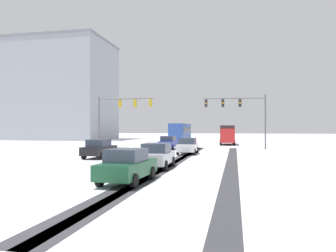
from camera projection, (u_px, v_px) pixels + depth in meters
The scene contains 14 objects.
wheel_track_left_lane at pixel (172, 162), 24.82m from camera, with size 0.99×36.82×0.01m, color #38383D.
wheel_track_right_lane at pixel (232, 163), 23.91m from camera, with size 0.86×36.82×0.01m, color #38383D.
wheel_track_center at pixel (177, 162), 24.74m from camera, with size 0.84×36.82×0.01m, color #38383D.
sidewalk_kerb_right at pixel (311, 167), 21.24m from camera, with size 4.00×36.82×0.12m, color white.
traffic_signal_near_right at pixel (240, 109), 38.04m from camera, with size 7.31×0.71×6.50m.
traffic_signal_near_left at pixel (120, 110), 38.93m from camera, with size 7.10×0.70×6.50m.
car_blue_lead at pixel (168, 143), 39.51m from camera, with size 1.89×4.13×1.62m.
car_white_second at pixel (188, 146), 32.19m from camera, with size 1.88×4.12×1.62m.
car_black_third at pixel (99, 149), 28.03m from camera, with size 1.89×4.13×1.62m.
car_silver_fourth at pixel (157, 156), 20.91m from camera, with size 1.88×4.12×1.62m.
car_dark_green_fifth at pixel (127, 166), 15.31m from camera, with size 1.99×4.18×1.62m.
bus_oncoming at pixel (180, 131), 58.64m from camera, with size 2.80×11.04×3.38m.
box_truck_delivery at pixel (227, 134), 50.84m from camera, with size 2.51×7.47×3.02m.
office_building_far_left_block at pixel (61, 91), 74.30m from camera, with size 22.30×16.60×22.34m.
Camera 1 is at (6.44, -7.66, 2.59)m, focal length 34.63 mm.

